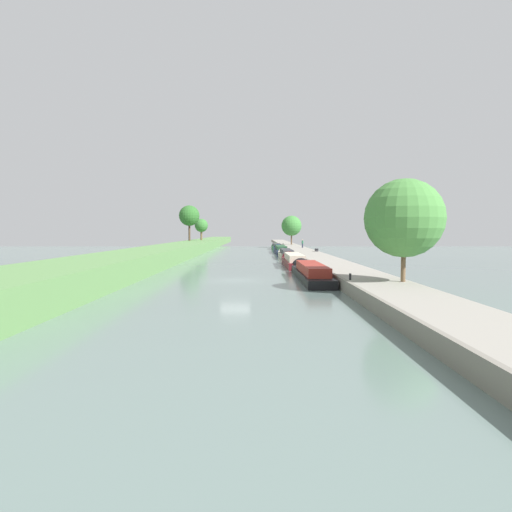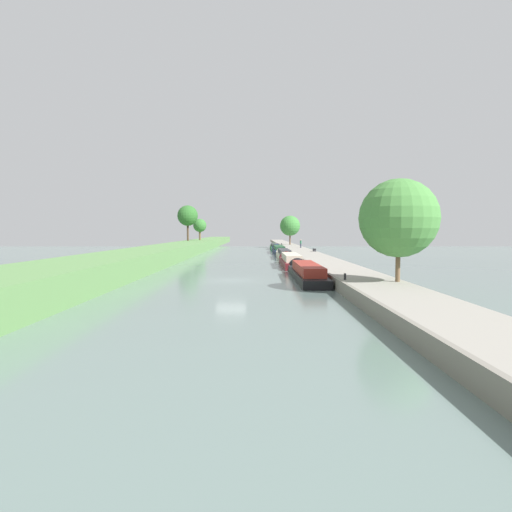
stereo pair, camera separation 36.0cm
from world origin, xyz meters
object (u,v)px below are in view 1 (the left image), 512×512
Objects in this scene: narrowboat_green at (275,247)px; mooring_bollard_far at (282,244)px; narrowboat_cream at (284,254)px; narrowboat_navy at (279,250)px; narrowboat_black at (308,272)px; park_bench at (315,249)px; narrowboat_maroon at (292,260)px; person_walking at (301,243)px; mooring_bollard_near at (349,277)px.

narrowboat_green is 24.71× the size of mooring_bollard_far.
narrowboat_navy reaches higher than narrowboat_cream.
narrowboat_black is 33.53× the size of mooring_bollard_far.
narrowboat_navy is at bearing 113.19° from park_bench.
narrowboat_cream is at bearing 89.38° from narrowboat_maroon.
narrowboat_black is 1.36× the size of narrowboat_green.
narrowboat_navy is at bearing 89.62° from narrowboat_maroon.
person_walking is at bearing -80.72° from mooring_bollard_far.
mooring_bollard_far is at bearing 69.42° from narrowboat_green.
narrowboat_black is 9.09× the size of person_walking.
mooring_bollard_near is at bearing -90.00° from mooring_bollard_far.
person_walking is at bearing 81.96° from narrowboat_maroon.
narrowboat_green is 24.71× the size of mooring_bollard_near.
person_walking is at bearing 92.49° from park_bench.
narrowboat_green is (-0.05, 60.77, -0.02)m from narrowboat_black.
narrowboat_black is 1.09× the size of narrowboat_maroon.
narrowboat_maroon reaches higher than narrowboat_green.
park_bench is (5.32, -27.68, 0.61)m from narrowboat_green.
narrowboat_green reaches higher than mooring_bollard_far.
person_walking reaches higher than mooring_bollard_near.
narrowboat_black is at bearing -89.10° from narrowboat_maroon.
person_walking is (4.60, 48.41, 1.12)m from narrowboat_black.
narrowboat_cream is 32.26× the size of mooring_bollard_near.
person_walking reaches higher than narrowboat_navy.
narrowboat_navy is 5.61m from person_walking.
narrowboat_black is 29.24m from narrowboat_cream.
narrowboat_black is at bearing -99.04° from park_bench.
mooring_bollard_far is at bearing 88.45° from narrowboat_black.
mooring_bollard_near is (1.80, -53.59, 0.46)m from narrowboat_navy.
person_walking is at bearing 32.94° from narrowboat_navy.
narrowboat_black is 60.77m from narrowboat_green.
narrowboat_maroon is (-0.23, 14.27, 0.03)m from narrowboat_black.
narrowboat_navy is at bearing -89.88° from narrowboat_green.
park_bench is at bearing -66.81° from narrowboat_navy.
mooring_bollard_far is (0.00, 73.82, 0.00)m from mooring_bollard_near.
narrowboat_green is at bearing 91.52° from mooring_bollard_near.
park_bench is (5.33, 3.85, 0.58)m from narrowboat_cream.
park_bench is at bearing -83.89° from mooring_bollard_far.
narrowboat_black is 8.38m from mooring_bollard_near.
narrowboat_green reaches higher than park_bench.
park_bench is (5.28, -12.33, 0.58)m from narrowboat_navy.
mooring_bollard_near is (1.78, -8.17, 0.47)m from narrowboat_black.
mooring_bollard_near is (1.84, -37.41, 0.46)m from narrowboat_cream.
mooring_bollard_near and mooring_bollard_far have the same top height.
narrowboat_green is at bearing 100.87° from park_bench.
narrowboat_cream is 1.31× the size of narrowboat_green.
mooring_bollard_near is 41.41m from park_bench.
narrowboat_maroon is 9.24× the size of park_bench.
mooring_bollard_near is (1.83, -68.94, 0.49)m from narrowboat_green.
narrowboat_black is 45.41m from narrowboat_navy.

